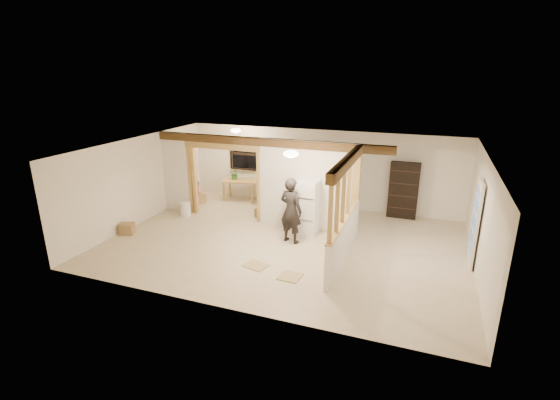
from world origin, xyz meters
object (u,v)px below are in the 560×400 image
at_px(shop_vac, 192,191).
at_px(bookshelf, 403,190).
at_px(refrigerator, 307,207).
at_px(woman, 291,211).
at_px(work_table, 241,190).

relative_size(shop_vac, bookshelf, 0.38).
relative_size(refrigerator, woman, 0.86).
height_order(work_table, shop_vac, work_table).
distance_m(work_table, bookshelf, 5.33).
bearing_deg(refrigerator, work_table, 146.30).
distance_m(woman, bookshelf, 3.89).
relative_size(woman, bookshelf, 1.02).
distance_m(refrigerator, work_table, 3.55).
bearing_deg(work_table, refrigerator, -45.70).
height_order(work_table, bookshelf, bookshelf).
bearing_deg(shop_vac, work_table, 19.59).
distance_m(refrigerator, bookshelf, 3.23).
xyz_separation_m(refrigerator, woman, (-0.20, -0.73, 0.12)).
distance_m(work_table, shop_vac, 1.66).
xyz_separation_m(shop_vac, bookshelf, (6.86, 0.79, 0.53)).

